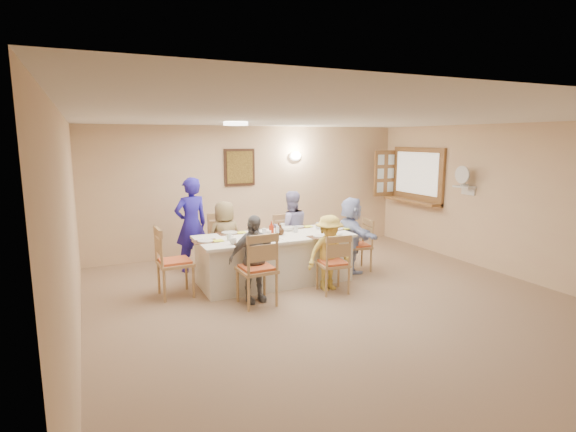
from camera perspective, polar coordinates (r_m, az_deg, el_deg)
name	(u,v)px	position (r m, az deg, el deg)	size (l,w,h in m)	color
ground	(344,307)	(6.25, 7.16, -11.42)	(7.00, 7.00, 0.00)	#91755B
room_walls	(347,196)	(5.87, 7.47, 2.49)	(7.00, 7.00, 7.00)	#D8AF8A
wall_picture	(240,167)	(8.87, -6.17, 6.17)	(0.62, 0.05, 0.72)	#412516
wall_sconce	(295,156)	(9.29, 0.96, 7.62)	(0.26, 0.09, 0.18)	white
ceiling_light	(236,124)	(6.77, -6.66, 11.56)	(0.36, 0.36, 0.05)	white
serving_hatch	(418,175)	(9.70, 16.14, 4.96)	(0.06, 1.50, 1.15)	brown
hatch_sill	(412,201)	(9.68, 15.45, 1.86)	(0.30, 1.50, 0.05)	brown
shutter_door	(385,173)	(10.13, 12.22, 5.32)	(0.55, 0.04, 1.00)	brown
fan_shelf	(464,187)	(8.68, 21.50, 3.48)	(0.22, 0.36, 0.03)	white
desk_fan	(464,178)	(8.64, 21.42, 4.46)	(0.30, 0.30, 0.28)	#A5A5A8
dining_table	(274,259)	(7.14, -1.73, -5.43)	(2.43, 1.03, 0.76)	white
chair_back_left	(223,244)	(7.64, -8.23, -3.52)	(0.48, 0.48, 1.01)	tan
chair_back_right	(288,240)	(8.06, -0.01, -3.08)	(0.44, 0.44, 0.91)	tan
chair_front_left	(257,268)	(6.17, -4.01, -6.58)	(0.49, 0.49, 1.03)	tan
chair_front_right	(333,263)	(6.69, 5.72, -5.91)	(0.43, 0.43, 0.90)	tan
chair_left_end	(175,261)	(6.68, -14.15, -5.60)	(0.49, 0.49, 1.03)	tan
chair_right_end	(357,245)	(7.83, 8.80, -3.65)	(0.43, 0.43, 0.90)	tan
diner_back_left	(225,238)	(7.51, -8.00, -2.83)	(0.67, 0.49, 1.25)	olive
diner_back_right	(291,229)	(7.91, 0.35, -1.69)	(0.73, 0.61, 1.36)	#9892C7
diner_front_left	(253,259)	(6.25, -4.41, -5.44)	(0.74, 0.34, 1.23)	slate
diner_front_right	(329,253)	(6.76, 5.23, -4.68)	(0.76, 0.48, 1.14)	#E9C850
diner_right_end	(351,235)	(7.72, 8.03, -2.34)	(0.48, 1.22, 1.29)	#ADBBEA
caregiver	(191,225)	(7.81, -12.18, -1.09)	(0.66, 0.51, 1.62)	#251CA1
placemat_fl	(247,244)	(6.45, -5.22, -3.60)	(0.35, 0.26, 0.01)	#472B19
plate_fl	(247,244)	(6.45, -5.22, -3.51)	(0.23, 0.23, 0.01)	white
napkin_fl	(260,243)	(6.47, -3.57, -3.49)	(0.13, 0.13, 0.01)	#EDFF35
placemat_fr	(321,237)	(6.93, 4.19, -2.65)	(0.37, 0.28, 0.01)	#472B19
plate_fr	(321,236)	(6.93, 4.19, -2.57)	(0.23, 0.23, 0.01)	white
napkin_fr	(333,236)	(6.97, 5.68, -2.53)	(0.14, 0.14, 0.01)	#EDFF35
placemat_bl	(230,233)	(7.23, -7.43, -2.18)	(0.37, 0.28, 0.01)	#472B19
plate_bl	(230,233)	(7.23, -7.43, -2.10)	(0.25, 0.25, 0.02)	white
napkin_bl	(241,232)	(7.24, -5.95, -2.08)	(0.14, 0.14, 0.01)	#EDFF35
placemat_br	(297,227)	(7.66, 1.17, -1.42)	(0.37, 0.27, 0.01)	#472B19
plate_br	(297,227)	(7.66, 1.17, -1.35)	(0.23, 0.23, 0.01)	white
napkin_br	(308,226)	(7.70, 2.54, -1.33)	(0.14, 0.14, 0.01)	#EDFF35
placemat_le	(205,242)	(6.71, -10.46, -3.21)	(0.36, 0.27, 0.01)	#472B19
plate_le	(205,241)	(6.71, -10.46, -3.12)	(0.23, 0.23, 0.01)	white
napkin_le	(218,241)	(6.70, -8.86, -3.11)	(0.15, 0.15, 0.01)	#EDFF35
placemat_re	(336,229)	(7.54, 6.13, -1.66)	(0.35, 0.26, 0.01)	#472B19
plate_re	(336,228)	(7.54, 6.13, -1.58)	(0.25, 0.25, 0.02)	white
napkin_re	(347,228)	(7.59, 7.49, -1.56)	(0.15, 0.15, 0.01)	#EDFF35
teacup_a	(233,241)	(6.48, -6.98, -3.23)	(0.14, 0.14, 0.08)	white
teacup_b	(283,226)	(7.62, -0.65, -1.21)	(0.11, 0.11, 0.08)	white
bowl_a	(266,238)	(6.74, -2.81, -2.77)	(0.27, 0.27, 0.06)	white
bowl_b	(287,229)	(7.38, -0.07, -1.62)	(0.24, 0.24, 0.06)	white
condiment_ketchup	(271,228)	(7.00, -2.12, -1.58)	(0.10, 0.10, 0.22)	#B12B0F
condiment_brown	(279,228)	(7.10, -1.21, -1.59)	(0.09, 0.09, 0.19)	#3C2210
condiment_malt	(280,230)	(7.04, -0.99, -1.77)	(0.14, 0.14, 0.16)	#3C2210
drinking_glass	(264,232)	(7.02, -3.04, -2.02)	(0.07, 0.07, 0.10)	silver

